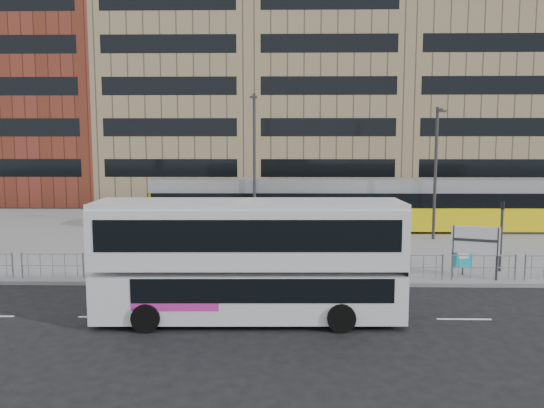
{
  "coord_description": "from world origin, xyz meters",
  "views": [
    {
      "loc": [
        -0.05,
        -21.13,
        5.82
      ],
      "look_at": [
        -0.57,
        6.0,
        2.69
      ],
      "focal_mm": 35.0,
      "sensor_mm": 36.0,
      "label": 1
    }
  ],
  "objects_px": {
    "pedestrian": "(316,241)",
    "traffic_light_east": "(502,227)",
    "traffic_light_west": "(220,229)",
    "double_decker_bus": "(249,256)",
    "lamp_post_east": "(436,168)",
    "ad_panel": "(463,253)",
    "lamp_post_west": "(254,159)",
    "tram": "(374,205)",
    "station_sign": "(475,242)"
  },
  "relations": [
    {
      "from": "pedestrian",
      "to": "traffic_light_west",
      "type": "distance_m",
      "value": 5.17
    },
    {
      "from": "station_sign",
      "to": "traffic_light_east",
      "type": "relative_size",
      "value": 0.72
    },
    {
      "from": "lamp_post_east",
      "to": "tram",
      "type": "bearing_deg",
      "value": 135.26
    },
    {
      "from": "tram",
      "to": "traffic_light_east",
      "type": "distance_m",
      "value": 11.5
    },
    {
      "from": "tram",
      "to": "traffic_light_east",
      "type": "xyz_separation_m",
      "value": [
        3.73,
        -10.88,
        0.28
      ]
    },
    {
      "from": "tram",
      "to": "lamp_post_east",
      "type": "bearing_deg",
      "value": -45.18
    },
    {
      "from": "traffic_light_west",
      "to": "traffic_light_east",
      "type": "distance_m",
      "value": 12.36
    },
    {
      "from": "station_sign",
      "to": "ad_panel",
      "type": "relative_size",
      "value": 1.33
    },
    {
      "from": "traffic_light_west",
      "to": "lamp_post_east",
      "type": "distance_m",
      "value": 14.66
    },
    {
      "from": "station_sign",
      "to": "ad_panel",
      "type": "bearing_deg",
      "value": 132.91
    },
    {
      "from": "lamp_post_east",
      "to": "ad_panel",
      "type": "bearing_deg",
      "value": -97.77
    },
    {
      "from": "pedestrian",
      "to": "station_sign",
      "type": "bearing_deg",
      "value": -124.38
    },
    {
      "from": "traffic_light_west",
      "to": "traffic_light_east",
      "type": "height_order",
      "value": "same"
    },
    {
      "from": "tram",
      "to": "lamp_post_west",
      "type": "xyz_separation_m",
      "value": [
        -7.64,
        -1.76,
        3.0
      ]
    },
    {
      "from": "tram",
      "to": "ad_panel",
      "type": "distance_m",
      "value": 11.75
    },
    {
      "from": "pedestrian",
      "to": "lamp_post_west",
      "type": "bearing_deg",
      "value": 17.16
    },
    {
      "from": "station_sign",
      "to": "pedestrian",
      "type": "height_order",
      "value": "station_sign"
    },
    {
      "from": "traffic_light_west",
      "to": "lamp_post_west",
      "type": "bearing_deg",
      "value": 75.96
    },
    {
      "from": "lamp_post_east",
      "to": "double_decker_bus",
      "type": "bearing_deg",
      "value": -125.34
    },
    {
      "from": "traffic_light_west",
      "to": "lamp_post_east",
      "type": "height_order",
      "value": "lamp_post_east"
    },
    {
      "from": "traffic_light_west",
      "to": "traffic_light_east",
      "type": "xyz_separation_m",
      "value": [
        12.34,
        0.74,
        0.0
      ]
    },
    {
      "from": "traffic_light_east",
      "to": "lamp_post_east",
      "type": "relative_size",
      "value": 0.4
    },
    {
      "from": "lamp_post_east",
      "to": "traffic_light_west",
      "type": "bearing_deg",
      "value": -143.48
    },
    {
      "from": "station_sign",
      "to": "lamp_post_west",
      "type": "xyz_separation_m",
      "value": [
        -9.77,
        10.42,
        3.16
      ]
    },
    {
      "from": "tram",
      "to": "traffic_light_east",
      "type": "bearing_deg",
      "value": -71.5
    },
    {
      "from": "traffic_light_east",
      "to": "lamp_post_west",
      "type": "height_order",
      "value": "lamp_post_west"
    },
    {
      "from": "double_decker_bus",
      "to": "lamp_post_east",
      "type": "height_order",
      "value": "lamp_post_east"
    },
    {
      "from": "traffic_light_west",
      "to": "pedestrian",
      "type": "bearing_deg",
      "value": 23.19
    },
    {
      "from": "ad_panel",
      "to": "traffic_light_east",
      "type": "xyz_separation_m",
      "value": [
        1.87,
        0.7,
        0.99
      ]
    },
    {
      "from": "pedestrian",
      "to": "traffic_light_west",
      "type": "bearing_deg",
      "value": 113.85
    },
    {
      "from": "pedestrian",
      "to": "traffic_light_east",
      "type": "xyz_separation_m",
      "value": [
        8.03,
        -1.92,
        1.02
      ]
    },
    {
      "from": "double_decker_bus",
      "to": "traffic_light_east",
      "type": "relative_size",
      "value": 3.21
    },
    {
      "from": "tram",
      "to": "ad_panel",
      "type": "xyz_separation_m",
      "value": [
        1.86,
        -11.58,
        -0.71
      ]
    },
    {
      "from": "ad_panel",
      "to": "station_sign",
      "type": "bearing_deg",
      "value": -84.01
    },
    {
      "from": "traffic_light_east",
      "to": "tram",
      "type": "bearing_deg",
      "value": 130.91
    },
    {
      "from": "lamp_post_west",
      "to": "station_sign",
      "type": "bearing_deg",
      "value": -46.83
    },
    {
      "from": "ad_panel",
      "to": "lamp_post_east",
      "type": "distance_m",
      "value": 9.25
    },
    {
      "from": "tram",
      "to": "traffic_light_west",
      "type": "height_order",
      "value": "tram"
    },
    {
      "from": "lamp_post_west",
      "to": "traffic_light_east",
      "type": "bearing_deg",
      "value": -38.71
    },
    {
      "from": "ad_panel",
      "to": "lamp_post_west",
      "type": "distance_m",
      "value": 14.15
    },
    {
      "from": "double_decker_bus",
      "to": "ad_panel",
      "type": "distance_m",
      "value": 10.54
    },
    {
      "from": "ad_panel",
      "to": "double_decker_bus",
      "type": "bearing_deg",
      "value": -165.94
    },
    {
      "from": "lamp_post_west",
      "to": "lamp_post_east",
      "type": "xyz_separation_m",
      "value": [
        10.67,
        -1.24,
        -0.45
      ]
    },
    {
      "from": "tram",
      "to": "ad_panel",
      "type": "relative_size",
      "value": 17.15
    },
    {
      "from": "tram",
      "to": "traffic_light_east",
      "type": "height_order",
      "value": "tram"
    },
    {
      "from": "station_sign",
      "to": "lamp_post_west",
      "type": "distance_m",
      "value": 14.63
    },
    {
      "from": "tram",
      "to": "station_sign",
      "type": "xyz_separation_m",
      "value": [
        2.13,
        -12.18,
        -0.16
      ]
    },
    {
      "from": "lamp_post_east",
      "to": "lamp_post_west",
      "type": "bearing_deg",
      "value": 173.38
    },
    {
      "from": "station_sign",
      "to": "ad_panel",
      "type": "height_order",
      "value": "station_sign"
    },
    {
      "from": "double_decker_bus",
      "to": "lamp_post_east",
      "type": "xyz_separation_m",
      "value": [
        10.04,
        14.17,
        2.25
      ]
    }
  ]
}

